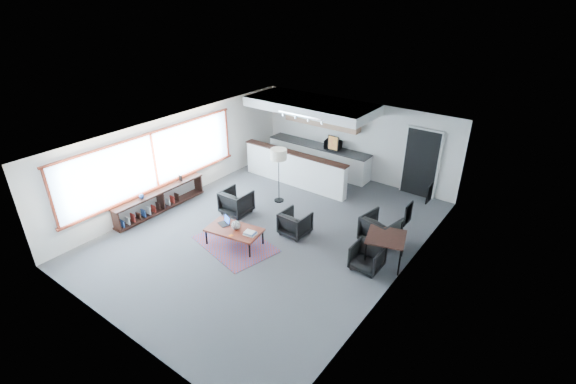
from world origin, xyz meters
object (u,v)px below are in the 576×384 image
Objects in this scene: armchair_left at (236,201)px; microwave at (333,144)px; ceramic_pot at (236,225)px; armchair_right at (295,222)px; coffee_table at (234,230)px; dining_table at (386,239)px; laptop at (225,222)px; book_stack at (250,233)px; floor_lamp at (279,156)px; dining_chair_far at (380,230)px; dining_chair_near at (367,258)px.

armchair_left is 1.46× the size of microwave.
ceramic_pot is 1.58m from armchair_right.
armchair_left is at bearing 121.19° from coffee_table.
dining_table is (4.43, 0.32, 0.28)m from armchair_left.
laptop is 1.13× the size of book_stack.
floor_lamp is at bearing 92.17° from coffee_table.
microwave is at bearing 84.34° from floor_lamp.
book_stack is 0.19× the size of floor_lamp.
microwave is (-3.64, 3.63, 0.44)m from dining_table.
book_stack is 0.45× the size of dining_chair_far.
floor_lamp is (-1.02, 2.48, 0.97)m from book_stack.
dining_chair_far is (1.97, 0.96, 0.00)m from armchair_right.
armchair_right reaches higher than dining_chair_near.
floor_lamp is at bearing -104.45° from microwave.
coffee_table is 5.23m from microwave.
dining_chair_near is at bearing 18.79° from ceramic_pot.
armchair_left is 1.77m from floor_lamp.
armchair_left is (-1.55, 1.18, -0.10)m from book_stack.
laptop is 1.81m from armchair_right.
laptop is 1.56× the size of ceramic_pot.
book_stack is 5.22m from microwave.
armchair_left is 1.09× the size of dining_chair_far.
dining_chair_near is (-0.22, -0.46, -0.37)m from dining_table.
armchair_left is 4.11m from dining_chair_far.
ceramic_pot is 0.73× the size of book_stack.
armchair_left is at bearing -112.05° from floor_lamp.
dining_table is at bearing -14.19° from floor_lamp.
book_stack is 1.95m from armchair_left.
laptop is 0.51× the size of armchair_right.
floor_lamp is at bearing -112.86° from armchair_left.
floor_lamp is 2.87× the size of dining_chair_near.
floor_lamp is 3.13× the size of microwave.
laptop is 0.62× the size of dining_chair_near.
dining_chair_far is at bearing -166.08° from armchair_left.
armchair_left is 4.21m from dining_chair_near.
microwave reaches higher than book_stack.
floor_lamp is 4.12m from dining_chair_near.
coffee_table is 2.08× the size of dining_chair_far.
dining_chair_near is at bearing 112.40° from dining_chair_far.
floor_lamp is 4.10m from dining_table.
floor_lamp is 3.63m from dining_chair_far.
coffee_table is at bearing -161.56° from dining_chair_near.
ceramic_pot is 0.22× the size of dining_table.
coffee_table is 1.62m from armchair_right.
laptop is at bearing 160.13° from coffee_table.
dining_chair_near is at bearing 36.43° from laptop.
microwave reaches higher than dining_chair_far.
laptop is 2.65m from floor_lamp.
microwave is at bearing 98.44° from book_stack.
dining_table reaches higher than coffee_table.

